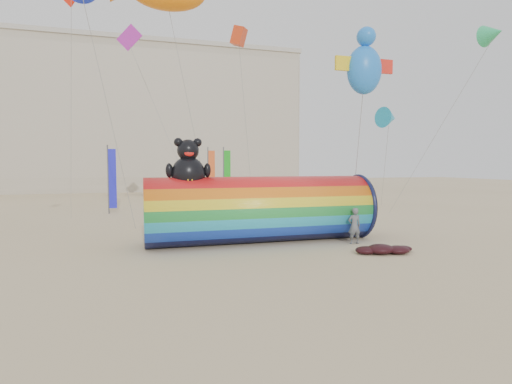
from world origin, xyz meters
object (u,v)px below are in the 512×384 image
object	(u,v)px
hotel_building	(88,119)
windsock_assembly	(260,208)
kite_handler	(354,226)
fabric_bundle	(384,249)

from	to	relation	value
hotel_building	windsock_assembly	size ratio (longest dim) A/B	5.56
hotel_building	kite_handler	bearing A→B (deg)	-70.17
hotel_building	windsock_assembly	world-z (taller)	hotel_building
hotel_building	fabric_bundle	xyz separation A→B (m)	(16.92, -48.57, -10.14)
kite_handler	fabric_bundle	size ratio (longest dim) A/B	0.65
kite_handler	fabric_bundle	world-z (taller)	kite_handler
windsock_assembly	kite_handler	size ratio (longest dim) A/B	6.36
hotel_building	kite_handler	size ratio (longest dim) A/B	35.37
hotel_building	fabric_bundle	bearing A→B (deg)	-70.80
windsock_assembly	fabric_bundle	bearing A→B (deg)	-42.24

